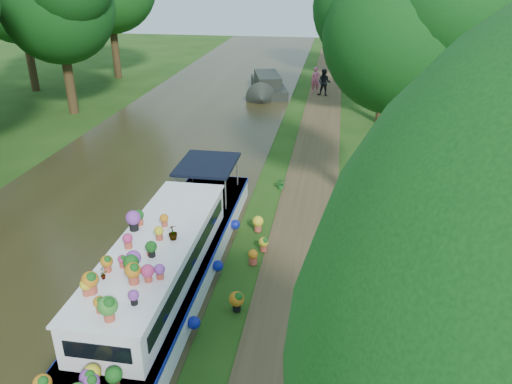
% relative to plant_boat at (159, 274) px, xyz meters
% --- Properties ---
extents(ground, '(100.00, 100.00, 0.00)m').
position_rel_plant_boat_xyz_m(ground, '(2.25, 2.75, -0.85)').
color(ground, '#1B3C0F').
rests_on(ground, ground).
extents(canal_water, '(10.00, 100.00, 0.02)m').
position_rel_plant_boat_xyz_m(canal_water, '(-3.75, 2.75, -0.84)').
color(canal_water, black).
rests_on(canal_water, ground).
extents(towpath, '(2.20, 100.00, 0.03)m').
position_rel_plant_boat_xyz_m(towpath, '(3.45, 2.75, -0.84)').
color(towpath, '#44351F').
rests_on(towpath, ground).
extents(plant_boat, '(2.29, 13.52, 2.27)m').
position_rel_plant_boat_xyz_m(plant_boat, '(0.00, 0.00, 0.00)').
color(plant_boat, white).
rests_on(plant_boat, canal_water).
extents(tree_near_overhang, '(5.52, 5.28, 8.99)m').
position_rel_plant_boat_xyz_m(tree_near_overhang, '(6.04, 5.81, 5.75)').
color(tree_near_overhang, '#322310').
rests_on(tree_near_overhang, ground).
extents(tree_near_mid, '(6.90, 6.60, 9.40)m').
position_rel_plant_boat_xyz_m(tree_near_mid, '(6.73, 17.83, 5.58)').
color(tree_near_mid, '#322310').
rests_on(tree_near_mid, ground).
extents(second_boat, '(3.39, 7.17, 1.32)m').
position_rel_plant_boat_xyz_m(second_boat, '(-0.50, 23.67, -0.32)').
color(second_boat, black).
rests_on(second_boat, canal_water).
extents(pedestrian_pink, '(0.63, 0.42, 1.72)m').
position_rel_plant_boat_xyz_m(pedestrian_pink, '(2.75, 24.26, 0.04)').
color(pedestrian_pink, '#C8528E').
rests_on(pedestrian_pink, towpath).
extents(pedestrian_dark, '(1.00, 0.86, 1.78)m').
position_rel_plant_boat_xyz_m(pedestrian_dark, '(3.37, 23.39, 0.07)').
color(pedestrian_dark, black).
rests_on(pedestrian_dark, towpath).
extents(verge_plant, '(0.52, 0.49, 0.46)m').
position_rel_plant_boat_xyz_m(verge_plant, '(2.30, 7.75, -0.62)').
color(verge_plant, '#1E6424').
rests_on(verge_plant, ground).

